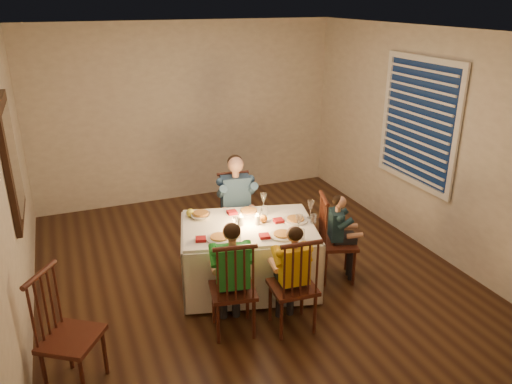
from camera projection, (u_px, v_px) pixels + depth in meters
name	position (u px, v px, depth m)	size (l,w,h in m)	color
ground	(249.00, 272.00, 5.64)	(5.00, 5.00, 0.00)	black
wall_left	(9.00, 192.00, 4.38)	(0.02, 5.00, 2.60)	beige
wall_right	(424.00, 140.00, 5.94)	(0.02, 5.00, 2.60)	beige
wall_back	(187.00, 113.00, 7.32)	(4.50, 0.02, 2.60)	beige
ceiling	(247.00, 31.00, 4.68)	(5.00, 5.00, 0.00)	white
dining_table	(248.00, 243.00, 5.19)	(1.58, 1.30, 0.69)	white
chair_adult	(237.00, 251.00, 6.08)	(0.40, 0.38, 0.97)	#39180F
chair_near_left	(234.00, 330.00, 4.65)	(0.40, 0.38, 0.97)	#39180F
chair_near_right	(291.00, 326.00, 4.71)	(0.40, 0.38, 0.97)	#39180F
chair_end	(335.00, 277.00, 5.52)	(0.40, 0.38, 0.97)	#39180F
adult	(237.00, 251.00, 6.08)	(0.44, 0.40, 1.22)	#31537C
child_green	(234.00, 330.00, 4.65)	(0.38, 0.35, 1.11)	green
child_yellow	(291.00, 326.00, 4.71)	(0.34, 0.31, 1.05)	gold
child_teal	(335.00, 277.00, 5.52)	(0.30, 0.28, 0.98)	#172E3A
setting_adult	(249.00, 212.00, 5.40)	(0.26, 0.26, 0.02)	silver
setting_green	(220.00, 238.00, 4.81)	(0.26, 0.26, 0.02)	silver
setting_yellow	(283.00, 235.00, 4.87)	(0.26, 0.26, 0.02)	silver
setting_teal	(295.00, 220.00, 5.21)	(0.26, 0.26, 0.02)	silver
candle_left	(241.00, 221.00, 5.09)	(0.06, 0.06, 0.10)	white
candle_right	(257.00, 220.00, 5.11)	(0.06, 0.06, 0.10)	white
squash	(190.00, 213.00, 5.29)	(0.09, 0.09, 0.09)	yellow
orange_fruit	(263.00, 219.00, 5.16)	(0.08, 0.08, 0.08)	orange
serving_bowl	(201.00, 216.00, 5.26)	(0.21, 0.21, 0.05)	silver
wall_mirror	(11.00, 160.00, 4.57)	(0.06, 0.95, 1.15)	black
window_blinds	(418.00, 122.00, 5.94)	(0.07, 1.34, 1.54)	#0D1C37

